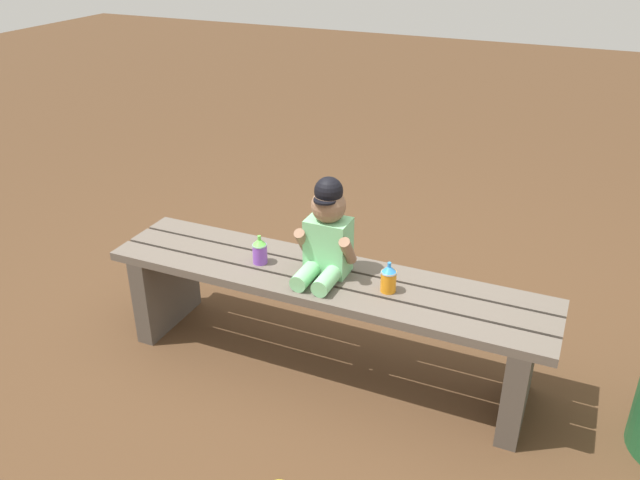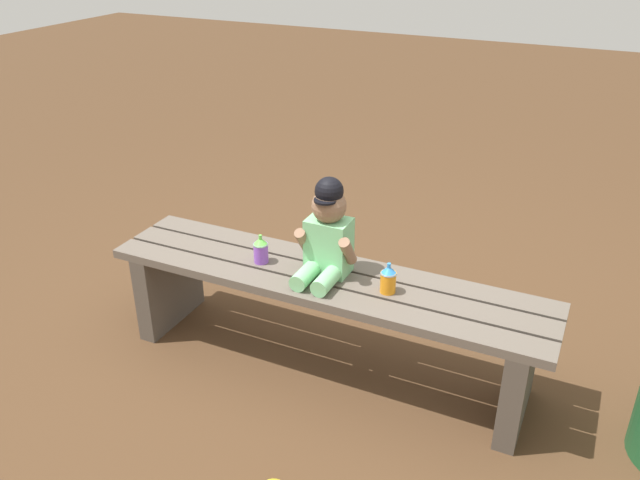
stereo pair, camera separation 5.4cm
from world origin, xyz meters
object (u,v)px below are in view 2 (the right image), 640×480
object	(u,v)px
park_bench	(325,303)
sippy_cup_left	(261,249)
child_figure	(327,234)
sippy_cup_right	(388,279)

from	to	relation	value
park_bench	sippy_cup_left	size ratio (longest dim) A/B	14.71
child_figure	sippy_cup_right	size ratio (longest dim) A/B	3.26
park_bench	child_figure	xyz separation A→B (m)	(0.00, 0.02, 0.31)
park_bench	sippy_cup_right	size ratio (longest dim) A/B	14.71
park_bench	sippy_cup_right	world-z (taller)	sippy_cup_right
sippy_cup_left	child_figure	bearing A→B (deg)	6.02
child_figure	park_bench	bearing A→B (deg)	-97.90
park_bench	sippy_cup_left	bearing A→B (deg)	-177.01
park_bench	sippy_cup_right	bearing A→B (deg)	-3.15
sippy_cup_right	park_bench	bearing A→B (deg)	176.85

